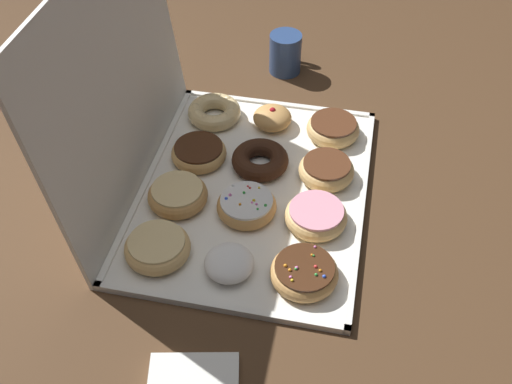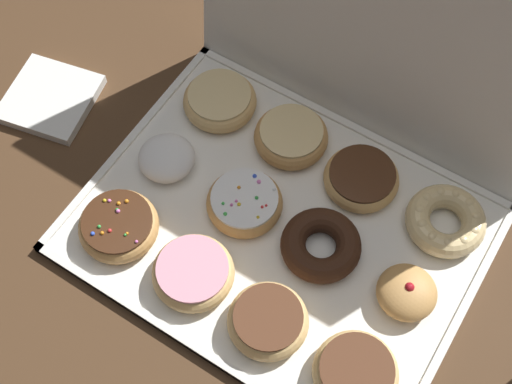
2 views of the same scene
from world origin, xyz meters
name	(u,v)px [view 1 (image 1 of 2)]	position (x,y,z in m)	size (l,w,h in m)	color
ground_plane	(253,193)	(0.00, 0.00, 0.00)	(3.00, 3.00, 0.00)	#4C331E
donut_box	(253,191)	(0.00, 0.00, 0.01)	(0.58, 0.44, 0.01)	white
box_lid_open	(117,86)	(0.00, 0.25, 0.22)	(0.58, 0.45, 0.01)	white
sprinkle_donut_0	(304,272)	(-0.20, -0.13, 0.03)	(0.12, 0.12, 0.04)	tan
pink_frosted_donut_1	(316,216)	(-0.06, -0.13, 0.03)	(0.12, 0.12, 0.04)	#E5B770
chocolate_frosted_donut_2	(326,170)	(0.06, -0.14, 0.03)	(0.11, 0.11, 0.04)	#E5B770
chocolate_frosted_donut_3	(333,128)	(0.20, -0.14, 0.03)	(0.12, 0.12, 0.04)	#E5B770
powdered_filled_donut_4	(228,263)	(-0.21, 0.00, 0.03)	(0.09, 0.09, 0.04)	white
sprinkle_donut_5	(244,205)	(-0.06, 0.00, 0.03)	(0.12, 0.12, 0.04)	tan
chocolate_cake_ring_donut_6	(262,160)	(0.07, 0.00, 0.03)	(0.12, 0.12, 0.04)	#381E11
jelly_filled_donut_7	(271,117)	(0.20, 0.00, 0.03)	(0.09, 0.09, 0.05)	tan
glazed_ring_donut_8	(157,247)	(-0.20, 0.13, 0.03)	(0.12, 0.12, 0.04)	#E5B770
glazed_ring_donut_9	(178,195)	(-0.06, 0.14, 0.03)	(0.12, 0.12, 0.04)	tan
chocolate_frosted_donut_10	(199,152)	(0.06, 0.13, 0.03)	(0.12, 0.12, 0.04)	tan
cruller_donut_11	(214,111)	(0.20, 0.13, 0.03)	(0.12, 0.12, 0.04)	#EACC8C
coffee_mug	(286,52)	(0.44, 0.01, 0.05)	(0.10, 0.08, 0.10)	navy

